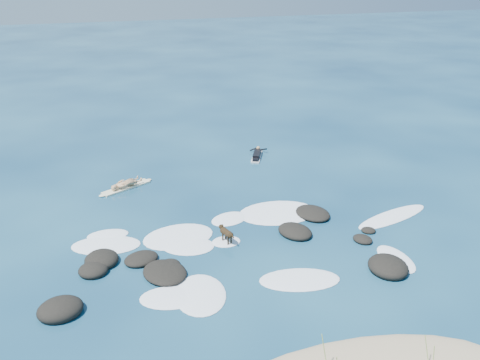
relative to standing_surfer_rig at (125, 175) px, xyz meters
name	(u,v)px	position (x,y,z in m)	size (l,w,h in m)	color
ground	(252,243)	(3.90, -6.73, -0.65)	(160.00, 160.00, 0.00)	#0A2642
reef_rocks	(220,259)	(2.39, -7.65, -0.53)	(12.78, 6.47, 0.60)	black
breaking_foam	(238,243)	(3.42, -6.56, -0.64)	(14.98, 7.35, 0.12)	white
standing_surfer_rig	(125,175)	(0.00, 0.00, 0.00)	(2.69, 1.58, 1.65)	beige
paddling_surfer_rig	(257,155)	(7.25, 2.14, -0.52)	(1.40, 2.12, 0.38)	silver
dog	(226,232)	(2.98, -6.39, -0.22)	(0.45, 1.01, 0.65)	black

